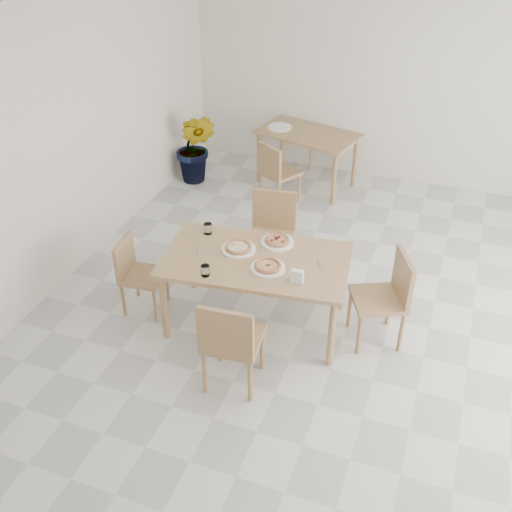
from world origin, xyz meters
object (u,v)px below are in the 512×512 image
(potted_plant, at_px, (196,148))
(chair_west, at_px, (136,270))
(napkin_holder, at_px, (297,277))
(second_table, at_px, (308,140))
(plate_empty, at_px, (280,127))
(plate_margherita, at_px, (268,268))
(pizza_pepperoni, at_px, (277,240))
(tumbler_a, at_px, (205,271))
(chair_south, at_px, (230,340))
(pizza_margherita, at_px, (268,266))
(chair_back_s, at_px, (276,170))
(chair_back_n, at_px, (329,130))
(plate_pepperoni, at_px, (277,242))
(plate_mushroom, at_px, (238,249))
(tumbler_b, at_px, (208,229))
(chair_north, at_px, (272,229))
(main_table, at_px, (256,265))
(chair_east, at_px, (388,293))
(pizza_mushroom, at_px, (238,247))

(potted_plant, bearing_deg, chair_west, -76.82)
(napkin_holder, height_order, second_table, napkin_holder)
(plate_empty, bearing_deg, second_table, -3.30)
(plate_margherita, relative_size, second_table, 0.22)
(pizza_pepperoni, bearing_deg, tumbler_a, -120.51)
(chair_south, relative_size, pizza_margherita, 3.77)
(chair_west, xyz_separation_m, chair_back_s, (0.58, 2.48, 0.03))
(pizza_pepperoni, xyz_separation_m, chair_back_n, (-0.36, 3.39, -0.26))
(chair_back_s, distance_m, plate_empty, 0.77)
(plate_pepperoni, relative_size, pizza_margherita, 1.26)
(plate_mushroom, height_order, second_table, plate_mushroom)
(pizza_margherita, xyz_separation_m, plate_empty, (-0.93, 3.11, -0.02))
(second_table, xyz_separation_m, potted_plant, (-1.43, -0.44, -0.15))
(plate_margherita, bearing_deg, tumbler_b, 154.29)
(chair_back_s, bearing_deg, chair_back_n, -73.58)
(chair_north, distance_m, plate_pepperoni, 0.63)
(plate_mushroom, height_order, chair_back_n, chair_back_n)
(main_table, xyz_separation_m, chair_east, (1.18, 0.21, -0.15))
(chair_east, distance_m, plate_mushroom, 1.41)
(chair_west, bearing_deg, chair_north, -51.95)
(pizza_margherita, relative_size, tumbler_a, 2.44)
(chair_east, height_order, tumbler_a, chair_east)
(main_table, relative_size, potted_plant, 1.78)
(plate_pepperoni, distance_m, napkin_holder, 0.65)
(chair_west, bearing_deg, pizza_pepperoni, -75.70)
(pizza_margherita, xyz_separation_m, pizza_pepperoni, (-0.06, 0.42, 0.00))
(pizza_mushroom, height_order, pizza_pepperoni, same)
(plate_margherita, relative_size, napkin_holder, 2.34)
(plate_pepperoni, height_order, chair_back_s, chair_back_s)
(chair_west, height_order, chair_back_n, chair_back_n)
(pizza_mushroom, bearing_deg, chair_west, -165.40)
(main_table, height_order, chair_back_n, chair_back_n)
(tumbler_b, relative_size, second_table, 0.07)
(pizza_pepperoni, bearing_deg, chair_north, 113.86)
(pizza_margherita, relative_size, second_table, 0.17)
(main_table, xyz_separation_m, potted_plant, (-1.81, 2.53, -0.18))
(pizza_mushroom, bearing_deg, tumbler_a, -104.27)
(chair_south, xyz_separation_m, pizza_mushroom, (-0.30, 0.94, 0.25))
(plate_pepperoni, bearing_deg, second_table, 100.16)
(main_table, xyz_separation_m, plate_pepperoni, (0.10, 0.31, 0.08))
(pizza_margherita, distance_m, pizza_mushroom, 0.40)
(tumbler_a, relative_size, potted_plant, 0.10)
(plate_mushroom, bearing_deg, chair_east, 5.49)
(plate_margherita, bearing_deg, plate_pepperoni, 97.65)
(tumbler_a, bearing_deg, tumbler_b, 112.38)
(main_table, xyz_separation_m, chair_north, (-0.14, 0.85, -0.14))
(chair_north, relative_size, tumbler_a, 9.30)
(plate_margherita, bearing_deg, chair_back_n, 96.30)
(chair_south, bearing_deg, chair_back_n, -90.64)
(pizza_mushroom, height_order, second_table, pizza_mushroom)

